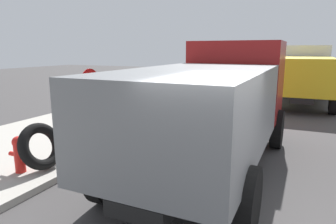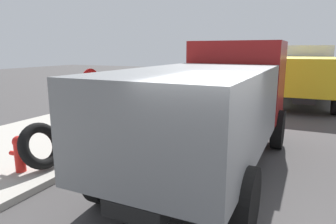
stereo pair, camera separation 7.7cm
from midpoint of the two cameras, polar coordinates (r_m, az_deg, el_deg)
The scene contains 6 objects.
fire_hydrant at distance 7.26m, azimuth -26.12°, elevation -6.97°, with size 0.25×0.56×0.81m.
loose_tire at distance 7.19m, azimuth -22.72°, elevation -5.96°, with size 1.06×1.06×0.23m, color black.
stop_sign at distance 8.48m, azimuth -14.25°, elevation 3.65°, with size 0.76×0.08×2.12m.
dump_truck_gray at distance 7.03m, azimuth 9.17°, elevation 2.20°, with size 7.01×2.83×3.00m.
dump_truck_yellow at distance 17.09m, azimuth 24.97°, elevation 6.82°, with size 7.02×2.85×3.00m.
dump_truck_red at distance 29.70m, azimuth 22.84°, elevation 8.64°, with size 7.10×3.05×3.00m.
Camera 2 is at (-3.93, -0.64, 2.76)m, focal length 32.03 mm.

